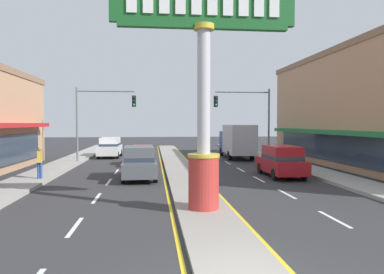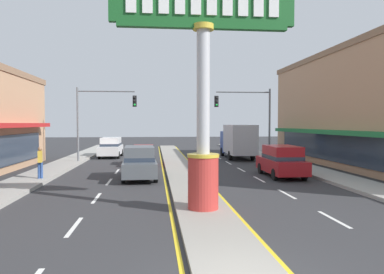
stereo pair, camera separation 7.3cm
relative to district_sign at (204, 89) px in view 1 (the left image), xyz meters
name	(u,v)px [view 1 (the left image)]	position (x,y,z in m)	size (l,w,h in m)	color
median_strip	(180,170)	(0.00, 11.78, -4.45)	(2.00, 52.00, 0.14)	gray
sidewalk_left	(39,175)	(-8.78, 9.78, -4.43)	(2.35, 60.00, 0.18)	#9E9B93
sidewalk_right	(314,171)	(8.78, 9.78, -4.43)	(2.35, 60.00, 0.18)	#9E9B93
lane_markings	(181,173)	(0.00, 10.43, -4.51)	(8.74, 52.00, 0.01)	silver
district_sign	(204,89)	(0.00, 0.00, 0.00)	(6.70, 1.18, 8.16)	#B7332D
storefront_right	(382,108)	(14.79, 11.67, -0.11)	(8.23, 24.92, 8.83)	tan
traffic_light_left_side	(99,111)	(-6.23, 17.23, -0.27)	(4.86, 0.46, 6.20)	slate
traffic_light_right_side	(249,112)	(6.23, 16.83, -0.27)	(4.86, 0.46, 6.20)	slate
box_truck_near_right_lane	(237,140)	(5.92, 19.77, -2.82)	(2.34, 6.94, 3.12)	navy
suv_far_right_lane	(139,162)	(-2.65, 8.34, -3.53)	(2.13, 4.68, 1.90)	#4C5156
sedan_near_left_lane	(143,155)	(-2.65, 15.63, -3.73)	(1.85, 4.31, 1.53)	maroon
suv_mid_left_lane	(281,161)	(5.95, 8.22, -3.53)	(2.01, 4.62, 1.90)	maroon
suv_far_left_oncoming	(110,147)	(-5.95, 22.26, -3.53)	(2.03, 4.63, 1.90)	white
pedestrian_near_kerb	(40,161)	(-8.14, 7.87, -3.34)	(0.29, 0.44, 1.76)	#2D4C8C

